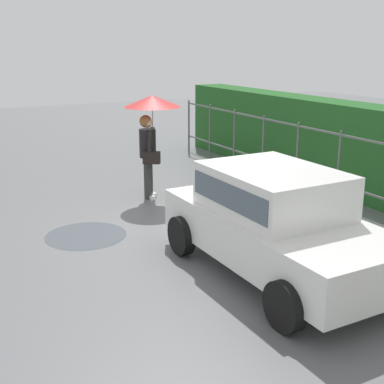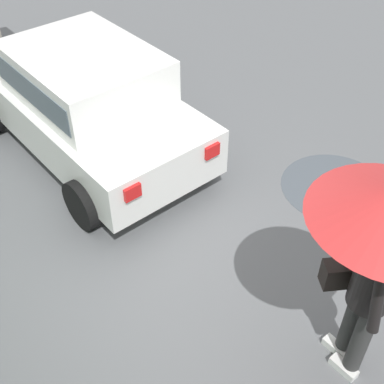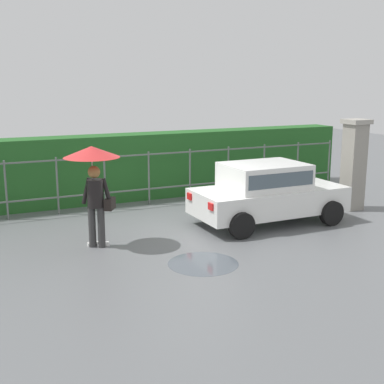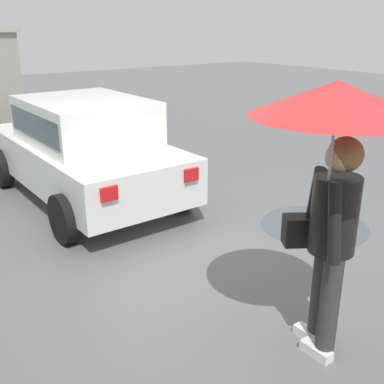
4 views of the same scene
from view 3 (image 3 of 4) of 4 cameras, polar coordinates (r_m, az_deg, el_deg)
ground_plane at (r=12.01m, az=-0.02°, el=-4.22°), size 40.00×40.00×0.00m
car at (r=12.51m, az=8.32°, el=0.13°), size 3.75×1.88×1.48m
pedestrian at (r=10.68m, az=-10.91°, el=2.59°), size 1.15×1.15×2.11m
gate_pillar at (r=14.34m, az=17.54°, el=3.02°), size 0.60×0.60×2.42m
fence_section at (r=14.28m, az=-4.81°, el=1.84°), size 12.59×0.05×1.50m
hedge_row at (r=15.13m, az=-6.04°, el=2.88°), size 13.54×0.90×1.90m
puddle_near at (r=9.87m, az=1.24°, el=-7.95°), size 1.36×1.36×0.00m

